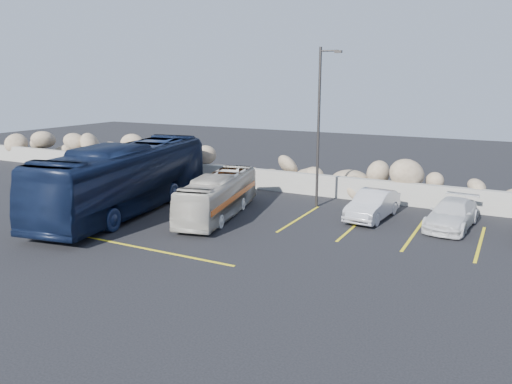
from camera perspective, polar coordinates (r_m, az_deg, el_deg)
The scene contains 9 objects.
ground at distance 19.30m, azimuth -10.54°, elevation -7.03°, with size 90.00×90.00×0.00m, color black.
seawall at distance 29.14m, azimuth 4.11°, elevation 1.12°, with size 60.00×0.40×1.20m, color gray.
riprap_pile at distance 30.09m, azimuth 5.06°, elevation 2.83°, with size 54.00×2.80×2.60m, color #927D60, non-canonical shape.
parking_lines at distance 21.83m, azimuth 8.46°, elevation -4.59°, with size 18.16×9.36×0.01m.
lamppost at distance 25.35m, azimuth 7.28°, elevation 7.76°, with size 1.14×0.18×8.00m.
vintage_bus at distance 23.97m, azimuth -4.33°, elevation -0.41°, with size 1.71×7.31×2.04m, color beige.
tour_coach at distance 25.49m, azimuth -14.63°, elevation 1.57°, with size 2.86×12.21×3.40m, color black.
car_b at distance 24.20m, azimuth 13.19°, elevation -1.44°, with size 1.42×4.06×1.34m, color silver.
car_c at distance 23.80m, azimuth 21.49°, elevation -2.37°, with size 1.73×4.25×1.23m, color silver.
Camera 1 is at (11.42, -14.15, 6.47)m, focal length 35.00 mm.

